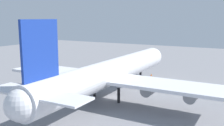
# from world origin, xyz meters

# --- Properties ---
(ground_plane) EXTENTS (252.83, 252.83, 0.00)m
(ground_plane) POSITION_xyz_m (0.00, 0.00, 0.00)
(ground_plane) COLOR gray
(cargo_airplane) EXTENTS (63.21, 54.46, 19.73)m
(cargo_airplane) POSITION_xyz_m (-0.26, 0.00, 6.57)
(cargo_airplane) COLOR silver
(cargo_airplane) RESTS_ON ground_plane
(safety_cone_nose) EXTENTS (0.55, 0.55, 0.78)m
(safety_cone_nose) POSITION_xyz_m (28.44, 0.19, 0.39)
(safety_cone_nose) COLOR orange
(safety_cone_nose) RESTS_ON ground_plane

